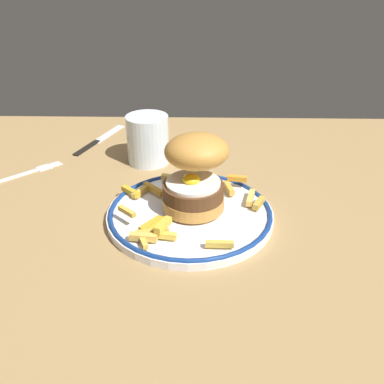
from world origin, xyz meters
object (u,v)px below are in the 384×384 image
at_px(fork, 28,173).
at_px(dinner_plate, 192,213).
at_px(water_glass, 150,143).
at_px(knife, 98,141).
at_px(burger, 197,171).

bearing_deg(fork, dinner_plate, -25.22).
bearing_deg(fork, water_glass, 14.48).
relative_size(dinner_plate, fork, 2.20).
height_order(dinner_plate, knife, dinner_plate).
xyz_separation_m(dinner_plate, burger, (0.01, 0.02, 0.06)).
relative_size(water_glass, knife, 0.53).
bearing_deg(dinner_plate, water_glass, 113.01).
height_order(water_glass, fork, water_glass).
bearing_deg(burger, dinner_plate, -113.71).
distance_m(water_glass, knife, 0.16).
distance_m(burger, water_glass, 0.21).
relative_size(fork, knife, 0.66).
xyz_separation_m(water_glass, knife, (-0.12, 0.09, -0.04)).
bearing_deg(water_glass, burger, -63.35).
height_order(fork, knife, knife).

